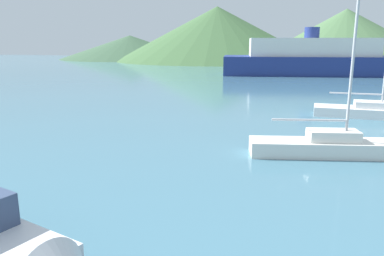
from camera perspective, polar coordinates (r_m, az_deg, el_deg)
The scene contains 6 objects.
sailboat_inner at distance 27.22m, azimuth 25.73°, elevation 2.45°, with size 7.30×2.30×11.22m.
sailboat_middle at distance 17.25m, azimuth 20.61°, elevation -2.51°, with size 7.16×3.42×7.20m.
ferry_distant at distance 60.60m, azimuth 17.56°, elevation 10.04°, with size 27.40×14.68×7.06m.
hill_west at distance 117.89m, azimuth -9.40°, elevation 12.06°, with size 41.84×41.84×6.97m.
hill_central at distance 105.65m, azimuth 3.82°, elevation 14.14°, with size 55.67×55.67×14.38m.
hill_east at distance 94.43m, azimuth 22.27°, elevation 12.76°, with size 44.16×44.16×12.28m.
Camera 1 is at (4.60, -0.70, 4.78)m, focal length 35.00 mm.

